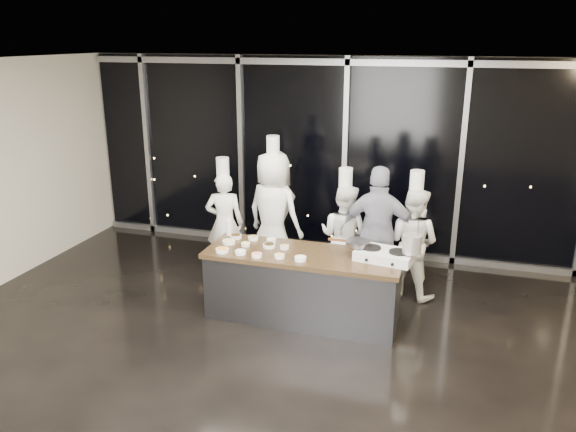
{
  "coord_description": "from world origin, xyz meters",
  "views": [
    {
      "loc": [
        1.72,
        -5.39,
        3.48
      ],
      "look_at": [
        -0.29,
        1.2,
        1.26
      ],
      "focal_mm": 35.0,
      "sensor_mm": 36.0,
      "label": 1
    }
  ],
  "objects_px": {
    "demo_counter": "(303,286)",
    "frying_pan": "(357,243)",
    "chef_left": "(274,213)",
    "chef_far_left": "(225,222)",
    "chef_center": "(344,235)",
    "guest": "(379,233)",
    "stove": "(385,255)",
    "chef_right": "(413,241)",
    "stock_pot": "(412,244)"
  },
  "relations": [
    {
      "from": "stove",
      "to": "chef_far_left",
      "type": "bearing_deg",
      "value": 166.27
    },
    {
      "from": "frying_pan",
      "to": "guest",
      "type": "distance_m",
      "value": 0.85
    },
    {
      "from": "frying_pan",
      "to": "chef_center",
      "type": "distance_m",
      "value": 1.12
    },
    {
      "from": "demo_counter",
      "to": "frying_pan",
      "type": "height_order",
      "value": "frying_pan"
    },
    {
      "from": "stove",
      "to": "stock_pot",
      "type": "bearing_deg",
      "value": 2.67
    },
    {
      "from": "demo_counter",
      "to": "chef_right",
      "type": "relative_size",
      "value": 1.38
    },
    {
      "from": "demo_counter",
      "to": "stock_pot",
      "type": "distance_m",
      "value": 1.49
    },
    {
      "from": "chef_left",
      "to": "guest",
      "type": "relative_size",
      "value": 1.14
    },
    {
      "from": "stove",
      "to": "chef_center",
      "type": "xyz_separation_m",
      "value": [
        -0.71,
        1.07,
        -0.19
      ]
    },
    {
      "from": "frying_pan",
      "to": "guest",
      "type": "relative_size",
      "value": 0.29
    },
    {
      "from": "frying_pan",
      "to": "chef_far_left",
      "type": "height_order",
      "value": "chef_far_left"
    },
    {
      "from": "stock_pot",
      "to": "guest",
      "type": "xyz_separation_m",
      "value": [
        -0.51,
        0.92,
        -0.23
      ]
    },
    {
      "from": "demo_counter",
      "to": "chef_far_left",
      "type": "distance_m",
      "value": 1.95
    },
    {
      "from": "demo_counter",
      "to": "chef_right",
      "type": "xyz_separation_m",
      "value": [
        1.25,
        1.12,
        0.34
      ]
    },
    {
      "from": "demo_counter",
      "to": "stock_pot",
      "type": "relative_size",
      "value": 10.99
    },
    {
      "from": "stock_pot",
      "to": "guest",
      "type": "height_order",
      "value": "guest"
    },
    {
      "from": "chef_far_left",
      "to": "chef_center",
      "type": "distance_m",
      "value": 1.83
    },
    {
      "from": "stock_pot",
      "to": "chef_right",
      "type": "height_order",
      "value": "chef_right"
    },
    {
      "from": "demo_counter",
      "to": "guest",
      "type": "distance_m",
      "value": 1.33
    },
    {
      "from": "frying_pan",
      "to": "chef_right",
      "type": "height_order",
      "value": "chef_right"
    },
    {
      "from": "chef_center",
      "to": "chef_right",
      "type": "distance_m",
      "value": 0.96
    },
    {
      "from": "chef_right",
      "to": "frying_pan",
      "type": "bearing_deg",
      "value": 83.09
    },
    {
      "from": "demo_counter",
      "to": "chef_far_left",
      "type": "height_order",
      "value": "chef_far_left"
    },
    {
      "from": "frying_pan",
      "to": "chef_left",
      "type": "bearing_deg",
      "value": 149.81
    },
    {
      "from": "chef_center",
      "to": "guest",
      "type": "relative_size",
      "value": 0.95
    },
    {
      "from": "frying_pan",
      "to": "demo_counter",
      "type": "bearing_deg",
      "value": -160.49
    },
    {
      "from": "demo_counter",
      "to": "chef_left",
      "type": "relative_size",
      "value": 1.16
    },
    {
      "from": "chef_center",
      "to": "guest",
      "type": "bearing_deg",
      "value": 174.38
    },
    {
      "from": "demo_counter",
      "to": "frying_pan",
      "type": "distance_m",
      "value": 0.9
    },
    {
      "from": "chef_center",
      "to": "stove",
      "type": "bearing_deg",
      "value": 138.21
    },
    {
      "from": "stock_pot",
      "to": "chef_far_left",
      "type": "distance_m",
      "value": 3.09
    },
    {
      "from": "stock_pot",
      "to": "chef_center",
      "type": "height_order",
      "value": "chef_center"
    },
    {
      "from": "stove",
      "to": "chef_left",
      "type": "relative_size",
      "value": 0.35
    },
    {
      "from": "chef_left",
      "to": "chef_center",
      "type": "bearing_deg",
      "value": -171.15
    },
    {
      "from": "chef_left",
      "to": "chef_right",
      "type": "distance_m",
      "value": 2.1
    },
    {
      "from": "frying_pan",
      "to": "chef_center",
      "type": "relative_size",
      "value": 0.31
    },
    {
      "from": "frying_pan",
      "to": "stock_pot",
      "type": "bearing_deg",
      "value": 1.23
    },
    {
      "from": "chef_far_left",
      "to": "chef_right",
      "type": "xyz_separation_m",
      "value": [
        2.8,
        -0.01,
        -0.01
      ]
    },
    {
      "from": "stove",
      "to": "chef_center",
      "type": "height_order",
      "value": "chef_center"
    },
    {
      "from": "stock_pot",
      "to": "guest",
      "type": "relative_size",
      "value": 0.12
    },
    {
      "from": "guest",
      "to": "chef_left",
      "type": "bearing_deg",
      "value": -13.45
    },
    {
      "from": "chef_center",
      "to": "stock_pot",
      "type": "bearing_deg",
      "value": 147.48
    },
    {
      "from": "demo_counter",
      "to": "stock_pot",
      "type": "xyz_separation_m",
      "value": [
        1.32,
        0.03,
        0.7
      ]
    },
    {
      "from": "stock_pot",
      "to": "guest",
      "type": "distance_m",
      "value": 1.08
    },
    {
      "from": "chef_left",
      "to": "chef_center",
      "type": "distance_m",
      "value": 1.15
    },
    {
      "from": "stove",
      "to": "chef_right",
      "type": "bearing_deg",
      "value": 85.51
    },
    {
      "from": "chef_left",
      "to": "guest",
      "type": "distance_m",
      "value": 1.68
    },
    {
      "from": "chef_center",
      "to": "chef_right",
      "type": "height_order",
      "value": "chef_right"
    },
    {
      "from": "stove",
      "to": "guest",
      "type": "bearing_deg",
      "value": 111.57
    },
    {
      "from": "chef_center",
      "to": "guest",
      "type": "xyz_separation_m",
      "value": [
        0.52,
        -0.19,
        0.15
      ]
    }
  ]
}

